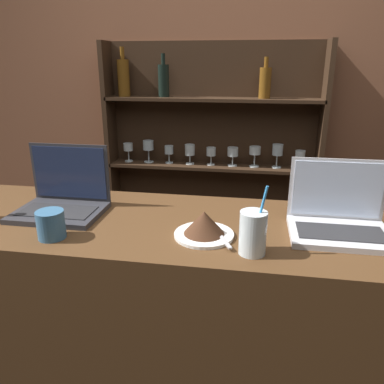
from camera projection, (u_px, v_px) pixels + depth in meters
The scene contains 8 objects.
bar_counter at pixel (185, 356), 1.41m from camera, with size 1.85×0.54×1.09m.
back_wall at pixel (222, 102), 2.43m from camera, with size 7.00×0.06×2.70m.
back_shelf at pixel (210, 170), 2.51m from camera, with size 1.38×0.18×1.72m.
laptop_near at pixel (63, 198), 1.32m from camera, with size 0.29×0.22×0.23m.
laptop_far at pixel (339, 218), 1.15m from camera, with size 0.30×0.21×0.22m.
cake_plate at pixel (204, 225), 1.13m from camera, with size 0.18×0.18×0.08m.
water_glass at pixel (253, 233), 1.02m from camera, with size 0.08×0.08×0.20m.
coffee_cup at pixel (51, 225), 1.11m from camera, with size 0.08×0.08×0.09m.
Camera 1 is at (0.21, -0.84, 1.59)m, focal length 35.00 mm.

